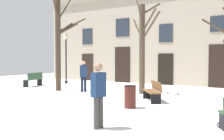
{
  "coord_description": "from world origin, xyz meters",
  "views": [
    {
      "loc": [
        7.57,
        -9.55,
        1.91
      ],
      "look_at": [
        0.0,
        1.76,
        1.31
      ],
      "focal_mm": 44.43,
      "sensor_mm": 36.0,
      "label": 1
    }
  ],
  "objects": [
    {
      "name": "bench_facing_shops",
      "position": [
        2.31,
        1.56,
        0.44
      ],
      "size": [
        1.44,
        1.61,
        0.88
      ],
      "rotation": [
        0.0,
        0.0,
        5.4
      ],
      "color": "brown",
      "rests_on": "ground"
    },
    {
      "name": "litter_bin",
      "position": [
        2.32,
        -0.47,
        0.43
      ],
      "size": [
        0.47,
        0.47,
        0.86
      ],
      "color": "#4C1E19",
      "rests_on": "ground"
    },
    {
      "name": "bench_back_to_back_right",
      "position": [
        -7.13,
        2.93,
        0.47
      ],
      "size": [
        0.77,
        1.65,
        0.92
      ],
      "rotation": [
        0.0,
        0.0,
        4.92
      ],
      "color": "#2D4C33",
      "rests_on": "ground"
    },
    {
      "name": "building_facade",
      "position": [
        -0.01,
        9.01,
        3.54
      ],
      "size": [
        22.44,
        0.6,
        6.99
      ],
      "color": "tan",
      "rests_on": "ground"
    },
    {
      "name": "ground_plane",
      "position": [
        0.0,
        0.0,
        0.0
      ],
      "size": [
        35.9,
        35.9,
        0.0
      ],
      "primitive_type": "plane",
      "color": "white"
    },
    {
      "name": "streetlamp",
      "position": [
        -6.71,
        5.65,
        2.27
      ],
      "size": [
        0.3,
        0.3,
        3.7
      ],
      "color": "black",
      "rests_on": "ground"
    },
    {
      "name": "person_crossing_plaza",
      "position": [
        -2.34,
        2.4,
        0.98
      ],
      "size": [
        0.44,
        0.39,
        1.76
      ],
      "rotation": [
        0.0,
        0.0,
        3.72
      ],
      "color": "black",
      "rests_on": "ground"
    },
    {
      "name": "person_near_bench",
      "position": [
        3.15,
        -3.59,
        1.0
      ],
      "size": [
        0.29,
        0.41,
        1.79
      ],
      "rotation": [
        0.0,
        0.0,
        4.53
      ],
      "color": "#403D3A",
      "rests_on": "ground"
    },
    {
      "name": "tree_near_facade",
      "position": [
        0.76,
        3.52,
        2.62
      ],
      "size": [
        2.19,
        2.16,
        5.17
      ],
      "color": "#4C3D2D",
      "rests_on": "ground"
    },
    {
      "name": "tree_right_of_center",
      "position": [
        -3.95,
        2.12,
        2.86
      ],
      "size": [
        1.05,
        2.29,
        5.62
      ],
      "color": "#423326",
      "rests_on": "ground"
    }
  ]
}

